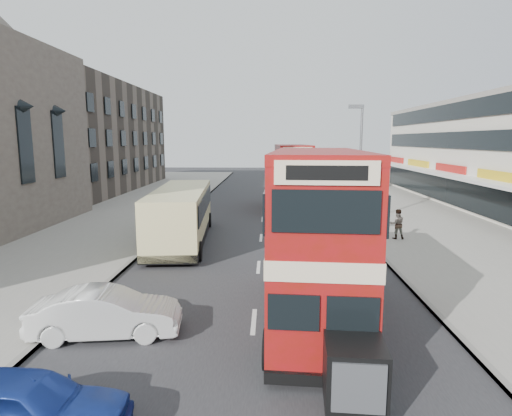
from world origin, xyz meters
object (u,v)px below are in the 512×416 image
(street_lamp, at_px, (359,156))
(car_right_b, at_px, (332,209))
(car_left_front, at_px, (106,313))
(pedestrian_near, at_px, (397,224))
(car_right_a, at_px, (340,220))
(cyclist, at_px, (318,204))
(bus_main, at_px, (317,237))
(coach, at_px, (181,213))
(bus_second, at_px, (292,177))
(car_left_near, at_px, (26,407))
(pedestrian_far, at_px, (348,190))

(street_lamp, distance_m, car_right_b, 5.37)
(car_left_front, height_order, pedestrian_near, pedestrian_near)
(street_lamp, distance_m, car_right_a, 4.69)
(car_right_b, xyz_separation_m, pedestrian_near, (2.65, -7.73, 0.42))
(pedestrian_near, height_order, cyclist, cyclist)
(bus_main, distance_m, cyclist, 21.11)
(car_right_b, height_order, cyclist, cyclist)
(coach, xyz_separation_m, car_left_front, (0.19, -12.06, -0.97))
(coach, height_order, car_right_b, coach)
(street_lamp, distance_m, cyclist, 6.78)
(pedestrian_near, bearing_deg, coach, 5.15)
(bus_second, distance_m, coach, 14.03)
(car_left_near, distance_m, car_right_b, 26.51)
(street_lamp, distance_m, car_left_front, 20.71)
(car_left_front, bearing_deg, car_right_b, -32.37)
(cyclist, bearing_deg, car_right_a, -81.17)
(car_left_near, xyz_separation_m, pedestrian_near, (12.12, 17.03, 0.34))
(coach, distance_m, car_right_b, 12.82)
(bus_main, height_order, pedestrian_far, bus_main)
(car_right_a, distance_m, pedestrian_far, 14.33)
(car_right_a, relative_size, pedestrian_far, 2.69)
(street_lamp, height_order, bus_second, street_lamp)
(pedestrian_far, bearing_deg, coach, -119.99)
(street_lamp, xyz_separation_m, car_left_near, (-10.76, -21.63, -4.10))
(car_left_front, distance_m, car_right_a, 18.02)
(street_lamp, height_order, coach, street_lamp)
(bus_main, height_order, cyclist, bus_main)
(bus_second, height_order, car_right_a, bus_second)
(street_lamp, bearing_deg, car_right_b, 112.31)
(car_right_a, bearing_deg, street_lamp, 140.97)
(bus_main, relative_size, car_left_front, 2.25)
(car_left_near, bearing_deg, car_left_front, 3.86)
(car_left_front, relative_size, pedestrian_near, 2.48)
(pedestrian_near, bearing_deg, car_right_b, -68.09)
(pedestrian_far, distance_m, cyclist, 8.14)
(car_right_a, height_order, pedestrian_near, pedestrian_near)
(car_left_near, distance_m, pedestrian_far, 36.02)
(bus_second, distance_m, pedestrian_near, 12.98)
(street_lamp, xyz_separation_m, pedestrian_near, (1.37, -4.60, -3.76))
(car_left_front, distance_m, car_right_b, 22.42)
(coach, xyz_separation_m, car_right_a, (9.63, 3.28, -0.99))
(pedestrian_near, bearing_deg, street_lamp, -70.48)
(bus_second, relative_size, car_left_front, 2.19)
(coach, bearing_deg, bus_second, 55.39)
(bus_second, xyz_separation_m, coach, (-6.99, -12.12, -1.06))
(street_lamp, relative_size, pedestrian_far, 4.53)
(street_lamp, distance_m, bus_second, 8.40)
(car_left_front, height_order, cyclist, cyclist)
(bus_second, height_order, coach, bus_second)
(bus_main, distance_m, bus_second, 22.94)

